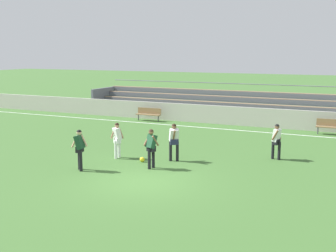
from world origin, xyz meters
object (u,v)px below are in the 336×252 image
at_px(bench_centre_sideline, 332,126).
at_px(player_white_pressing_high, 277,139).
at_px(player_dark_wide_left, 80,146).
at_px(bleacher_stand, 235,105).
at_px(bench_far_left, 149,113).
at_px(player_dark_challenging, 151,145).
at_px(player_white_overlapping, 174,139).
at_px(soccer_ball, 142,159).
at_px(player_white_trailing_run, 117,137).

xyz_separation_m(bench_centre_sideline, player_white_pressing_high, (-1.85, -7.21, 0.40)).
bearing_deg(bench_centre_sideline, player_dark_wide_left, -125.20).
relative_size(bleacher_stand, player_dark_wide_left, 13.36).
bearing_deg(bench_far_left, player_dark_challenging, -62.07).
distance_m(bench_centre_sideline, player_white_overlapping, 11.10).
bearing_deg(player_dark_challenging, player_white_overlapping, 77.15).
xyz_separation_m(player_white_overlapping, soccer_ball, (-1.19, -0.75, -0.89)).
bearing_deg(player_dark_wide_left, bleacher_stand, 83.48).
distance_m(player_white_overlapping, player_white_pressing_high, 4.59).
relative_size(player_dark_challenging, player_dark_wide_left, 0.98).
distance_m(bench_centre_sideline, player_white_trailing_run, 13.09).
relative_size(player_white_trailing_run, soccer_ball, 7.40).
distance_m(bench_centre_sideline, player_white_pressing_high, 7.46).
height_order(bench_centre_sideline, bench_far_left, same).
bearing_deg(player_white_trailing_run, player_dark_wide_left, -97.28).
distance_m(player_dark_challenging, player_white_trailing_run, 2.38).
height_order(bench_centre_sideline, player_white_pressing_high, player_white_pressing_high).
bearing_deg(player_white_overlapping, player_white_pressing_high, 28.38).
distance_m(bleacher_stand, player_white_overlapping, 13.10).
relative_size(player_dark_challenging, player_white_trailing_run, 1.02).
distance_m(player_dark_challenging, player_dark_wide_left, 2.90).
relative_size(bench_centre_sideline, player_white_pressing_high, 1.12).
xyz_separation_m(bench_far_left, player_white_overlapping, (6.13, -9.40, 0.45)).
xyz_separation_m(bleacher_stand, bench_far_left, (-5.12, -3.66, -0.46)).
bearing_deg(soccer_ball, bench_centre_sideline, 55.09).
xyz_separation_m(player_white_trailing_run, player_dark_wide_left, (-0.31, -2.39, 0.04)).
distance_m(bench_far_left, player_white_pressing_high, 12.48).
bearing_deg(player_dark_wide_left, bench_far_left, 104.85).
distance_m(bench_far_left, player_dark_challenging, 12.37).
xyz_separation_m(player_white_trailing_run, player_white_pressing_high, (6.59, 2.79, -0.01)).
bearing_deg(player_dark_wide_left, player_white_overlapping, 46.41).
bearing_deg(bench_far_left, bleacher_stand, 35.58).
relative_size(bench_centre_sideline, player_white_trailing_run, 1.11).
bearing_deg(soccer_ball, bench_far_left, 115.97).
bearing_deg(bench_centre_sideline, player_white_trailing_run, -130.15).
relative_size(bench_far_left, soccer_ball, 8.18).
bearing_deg(bench_centre_sideline, bleacher_stand, 152.06).
xyz_separation_m(bench_far_left, soccer_ball, (4.94, -10.15, -0.44)).
bearing_deg(player_dark_wide_left, player_dark_challenging, 30.44).
distance_m(bench_centre_sideline, soccer_ball, 12.38).
relative_size(player_dark_wide_left, player_white_pressing_high, 1.05).
distance_m(bench_far_left, soccer_ball, 11.29).
height_order(bench_far_left, player_white_pressing_high, player_white_pressing_high).
distance_m(player_white_trailing_run, player_white_pressing_high, 7.15).
height_order(bench_centre_sideline, soccer_ball, bench_centre_sideline).
relative_size(bench_far_left, player_white_overlapping, 1.08).
xyz_separation_m(bench_centre_sideline, player_white_trailing_run, (-8.43, -10.00, 0.42)).
bearing_deg(bleacher_stand, soccer_ball, -90.73).
xyz_separation_m(bench_far_left, player_white_pressing_high, (10.18, -7.21, 0.40)).
bearing_deg(player_dark_challenging, bench_far_left, 117.93).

